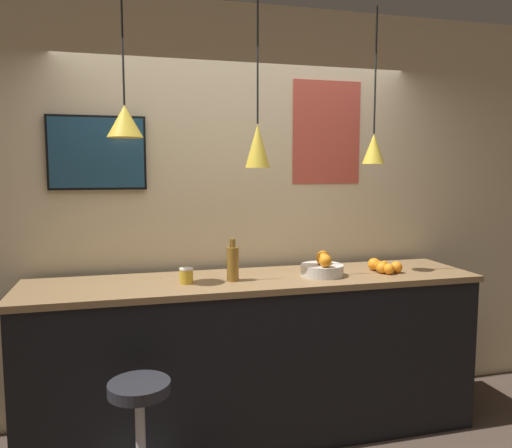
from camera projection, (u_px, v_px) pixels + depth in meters
back_wall at (240, 212)px, 3.61m from camera, size 8.00×0.06×2.90m
service_counter at (256, 356)px, 3.28m from camera, size 2.93×0.67×1.06m
bar_stool at (141, 438)px, 2.52m from camera, size 0.45×0.45×0.70m
fruit_bowl at (322, 266)px, 3.28m from camera, size 0.28×0.28×0.16m
orange_pile at (383, 267)px, 3.40m from camera, size 0.19×0.25×0.09m
juice_bottle at (233, 263)px, 3.12m from camera, size 0.08×0.08×0.27m
spread_jar at (186, 276)px, 3.06m from camera, size 0.09×0.09×0.10m
pendant_lamp_left at (125, 121)px, 2.88m from camera, size 0.21×0.21×0.86m
pendant_lamp_middle at (258, 145)px, 3.09m from camera, size 0.16×0.16×1.04m
pendant_lamp_right at (374, 147)px, 3.29m from camera, size 0.15×0.15×1.01m
mounted_tv at (97, 153)px, 3.26m from camera, size 0.63×0.04×0.48m
wall_poster at (327, 132)px, 3.67m from camera, size 0.53×0.01×0.75m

